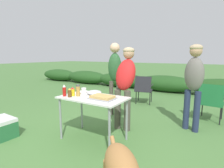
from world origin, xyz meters
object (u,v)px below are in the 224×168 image
camp_chair_green_behind_table (211,101)px  folding_table (93,102)px  beer_bottle (70,93)px  paper_cup_stack (84,92)px  food_tray (102,97)px  ketchup_bottle (64,91)px  standing_person_with_beanie (194,78)px  mixing_bowl (94,92)px  spice_jar (78,90)px  standing_person_in_navy_coat (125,79)px  plate_stack (83,92)px  standing_person_in_red_jacket (115,71)px  cooler_box (2,127)px  mustard_bottle (73,92)px  camp_chair_near_hedge (144,88)px

camp_chair_green_behind_table → folding_table: bearing=-125.3°
beer_bottle → paper_cup_stack: bearing=38.7°
food_tray → beer_bottle: beer_bottle is taller
folding_table → ketchup_bottle: (-0.46, -0.19, 0.17)m
paper_cup_stack → standing_person_with_beanie: (1.51, 1.32, 0.19)m
food_tray → mixing_bowl: mixing_bowl is taller
folding_table → paper_cup_stack: size_ratio=7.50×
spice_jar → standing_person_in_navy_coat: (0.49, 0.79, 0.14)m
ketchup_bottle → spice_jar: bearing=32.7°
plate_stack → standing_person_in_red_jacket: bearing=88.6°
beer_bottle → standing_person_in_red_jacket: (0.00, 1.47, 0.24)m
mixing_bowl → cooler_box: size_ratio=0.52×
standing_person_in_red_jacket → cooler_box: 2.47m
beer_bottle → spice_jar: (0.07, 0.13, 0.02)m
paper_cup_stack → standing_person_in_navy_coat: size_ratio=0.09×
mixing_bowl → mustard_bottle: (-0.26, -0.27, 0.03)m
mustard_bottle → standing_person_in_red_jacket: 1.40m
beer_bottle → plate_stack: bearing=93.9°
food_tray → cooler_box: bearing=-156.1°
folding_table → paper_cup_stack: paper_cup_stack is taller
mixing_bowl → standing_person_with_beanie: 1.84m
paper_cup_stack → beer_bottle: (-0.18, -0.14, -0.00)m
spice_jar → mustard_bottle: spice_jar is taller
mixing_bowl → ketchup_bottle: (-0.36, -0.35, 0.06)m
folding_table → mixing_bowl: 0.22m
ketchup_bottle → plate_stack: bearing=73.8°
mixing_bowl → standing_person_in_red_jacket: size_ratio=0.15×
folding_table → camp_chair_green_behind_table: (1.66, 1.95, -0.20)m
mustard_bottle → cooler_box: mustard_bottle is taller
folding_table → standing_person_in_navy_coat: standing_person_in_navy_coat is taller
spice_jar → standing_person_in_navy_coat: standing_person_in_navy_coat is taller
standing_person_with_beanie → camp_chair_green_behind_table: bearing=86.3°
standing_person_with_beanie → standing_person_in_red_jacket: 1.69m
standing_person_in_navy_coat → cooler_box: size_ratio=3.21×
folding_table → mustard_bottle: (-0.35, -0.10, 0.15)m
spice_jar → mustard_bottle: (-0.09, -0.04, -0.02)m
folding_table → camp_chair_green_behind_table: 2.57m
folding_table → standing_person_with_beanie: 1.89m
food_tray → mustard_bottle: 0.57m
mustard_bottle → camp_chair_green_behind_table: 2.89m
folding_table → food_tray: 0.23m
mixing_bowl → standing_person_in_red_jacket: 1.17m
folding_table → camp_chair_near_hedge: 2.55m
beer_bottle → camp_chair_green_behind_table: 2.94m
cooler_box → ketchup_bottle: bearing=32.0°
ketchup_bottle → standing_person_with_beanie: size_ratio=0.12×
plate_stack → mixing_bowl: bearing=-0.0°
mustard_bottle → camp_chair_green_behind_table: bearing=45.6°
spice_jar → paper_cup_stack: bearing=7.3°
beer_bottle → camp_chair_near_hedge: (0.24, 2.73, -0.34)m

